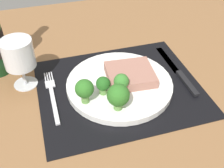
{
  "coord_description": "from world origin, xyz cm",
  "views": [
    {
      "loc": [
        -17.17,
        -51.29,
        46.96
      ],
      "look_at": [
        -2.02,
        -0.2,
        1.9
      ],
      "focal_mm": 44.99,
      "sensor_mm": 36.0,
      "label": 1
    }
  ],
  "objects_px": {
    "plate": "(119,84)",
    "knife": "(179,73)",
    "fork": "(52,95)",
    "wine_glass": "(19,56)",
    "steak": "(130,74)"
  },
  "relations": [
    {
      "from": "plate",
      "to": "knife",
      "type": "bearing_deg",
      "value": 1.78
    },
    {
      "from": "fork",
      "to": "knife",
      "type": "distance_m",
      "value": 0.34
    },
    {
      "from": "fork",
      "to": "wine_glass",
      "type": "relative_size",
      "value": 1.47
    },
    {
      "from": "steak",
      "to": "fork",
      "type": "height_order",
      "value": "steak"
    },
    {
      "from": "knife",
      "to": "wine_glass",
      "type": "xyz_separation_m",
      "value": [
        -0.4,
        0.08,
        0.08
      ]
    },
    {
      "from": "plate",
      "to": "steak",
      "type": "relative_size",
      "value": 2.31
    },
    {
      "from": "fork",
      "to": "knife",
      "type": "bearing_deg",
      "value": -1.72
    },
    {
      "from": "steak",
      "to": "fork",
      "type": "bearing_deg",
      "value": 177.96
    },
    {
      "from": "steak",
      "to": "wine_glass",
      "type": "distance_m",
      "value": 0.28
    },
    {
      "from": "wine_glass",
      "to": "knife",
      "type": "bearing_deg",
      "value": -11.01
    },
    {
      "from": "plate",
      "to": "wine_glass",
      "type": "xyz_separation_m",
      "value": [
        -0.23,
        0.08,
        0.08
      ]
    },
    {
      "from": "plate",
      "to": "fork",
      "type": "relative_size",
      "value": 1.39
    },
    {
      "from": "plate",
      "to": "steak",
      "type": "xyz_separation_m",
      "value": [
        0.03,
        0.01,
        0.02
      ]
    },
    {
      "from": "knife",
      "to": "wine_glass",
      "type": "relative_size",
      "value": 1.76
    },
    {
      "from": "knife",
      "to": "wine_glass",
      "type": "bearing_deg",
      "value": 170.37
    }
  ]
}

